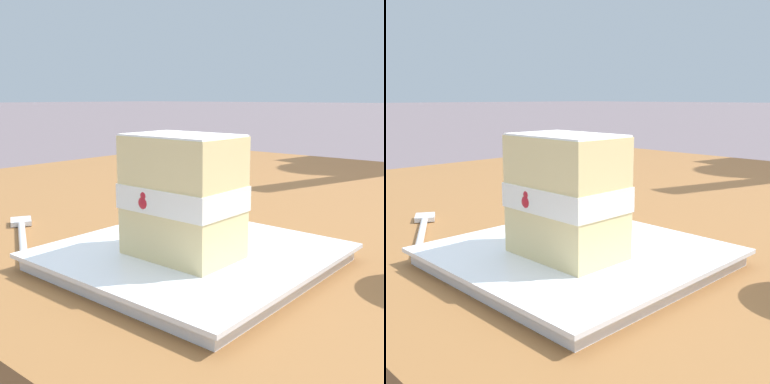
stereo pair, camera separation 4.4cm
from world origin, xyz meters
The scene contains 4 objects.
patio_table centered at (0.00, 0.00, 0.64)m, with size 1.26×1.07×0.73m.
dessert_plate centered at (0.10, -0.33, 0.74)m, with size 0.24×0.24×0.02m.
cake_slice centered at (0.10, -0.35, 0.81)m, with size 0.10×0.07×0.11m.
dessert_fork centered at (-0.11, -0.38, 0.74)m, with size 0.16×0.10×0.01m.
Camera 2 is at (0.40, -0.63, 0.89)m, focal length 44.55 mm.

